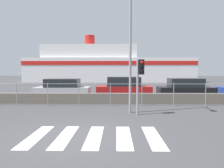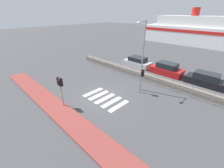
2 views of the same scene
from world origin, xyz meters
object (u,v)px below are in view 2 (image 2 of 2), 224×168
(parked_car_silver, at_px, (137,62))
(parked_car_black, at_px, (206,80))
(parked_car_red, at_px, (167,69))
(traffic_light_far, at_px, (142,76))
(streetlamp, at_px, (142,51))
(traffic_light_near, at_px, (60,84))
(ferry_boat, at_px, (204,34))

(parked_car_silver, height_order, parked_car_black, parked_car_black)
(parked_car_silver, distance_m, parked_car_red, 4.69)
(traffic_light_far, xyz_separation_m, parked_car_red, (-0.50, 6.67, -1.20))
(streetlamp, height_order, parked_car_red, streetlamp)
(traffic_light_far, xyz_separation_m, parked_car_black, (4.16, 6.67, -1.25))
(traffic_light_near, relative_size, parked_car_silver, 0.66)
(traffic_light_far, bearing_deg, ferry_boat, 95.79)
(streetlamp, bearing_deg, parked_car_red, 90.79)
(traffic_light_near, height_order, parked_car_red, traffic_light_near)
(traffic_light_near, bearing_deg, traffic_light_far, 63.17)
(traffic_light_near, relative_size, streetlamp, 0.39)
(traffic_light_near, distance_m, traffic_light_far, 7.59)
(streetlamp, relative_size, parked_car_red, 1.68)
(traffic_light_far, height_order, parked_car_black, traffic_light_far)
(traffic_light_far, bearing_deg, parked_car_black, 58.04)
(ferry_boat, xyz_separation_m, parked_car_red, (2.55, -23.41, -2.16))
(traffic_light_near, distance_m, parked_car_black, 15.51)
(parked_car_silver, bearing_deg, ferry_boat, 84.78)
(parked_car_black, bearing_deg, parked_car_silver, 180.00)
(parked_car_silver, relative_size, parked_car_red, 1.01)
(traffic_light_near, bearing_deg, streetlamp, 66.89)
(traffic_light_far, distance_m, streetlamp, 2.42)
(ferry_boat, xyz_separation_m, parked_car_silver, (-2.14, -23.41, -2.22))
(streetlamp, distance_m, parked_car_silver, 8.76)
(traffic_light_far, height_order, parked_car_silver, traffic_light_far)
(parked_car_silver, xyz_separation_m, parked_car_black, (9.35, -0.00, 0.02))
(traffic_light_far, relative_size, ferry_boat, 0.08)
(streetlamp, bearing_deg, traffic_light_far, -35.32)
(streetlamp, bearing_deg, parked_car_black, 54.37)
(parked_car_red, bearing_deg, streetlamp, -89.21)
(parked_car_red, bearing_deg, traffic_light_near, -102.28)
(streetlamp, xyz_separation_m, parked_car_black, (4.57, 6.38, -3.61))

